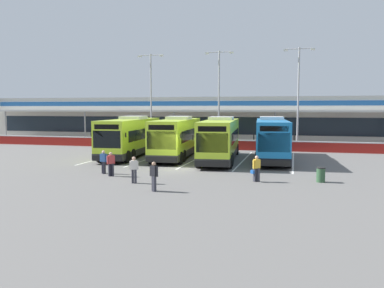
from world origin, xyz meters
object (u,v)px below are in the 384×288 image
(lamp_post_west, at_px, (151,94))
(litter_bin, at_px, (321,175))
(coach_bus_left_centre, at_px, (177,138))
(pedestrian_with_handbag, at_px, (256,168))
(coach_bus_leftmost, at_px, (131,137))
(lamp_post_east, at_px, (298,92))
(pedestrian_approaching_bus, at_px, (154,175))
(coach_bus_right_centre, at_px, (271,140))
(coach_bus_centre, at_px, (220,140))
(pedestrian_near_bin, at_px, (111,163))
(pedestrian_in_dark_coat, at_px, (134,169))
(lamp_post_centre, at_px, (219,93))
(pedestrian_child, at_px, (104,161))

(lamp_post_west, xyz_separation_m, litter_bin, (18.50, -20.25, -5.82))
(coach_bus_left_centre, relative_size, pedestrian_with_handbag, 7.60)
(litter_bin, bearing_deg, coach_bus_leftmost, 150.15)
(coach_bus_leftmost, distance_m, lamp_post_east, 18.67)
(coach_bus_leftmost, bearing_deg, litter_bin, -29.85)
(coach_bus_left_centre, height_order, pedestrian_approaching_bus, coach_bus_left_centre)
(pedestrian_approaching_bus, height_order, litter_bin, pedestrian_approaching_bus)
(coach_bus_right_centre, xyz_separation_m, lamp_post_west, (-14.93, 10.26, 4.50))
(coach_bus_centre, height_order, pedestrian_near_bin, coach_bus_centre)
(pedestrian_in_dark_coat, bearing_deg, litter_bin, 16.24)
(coach_bus_leftmost, height_order, coach_bus_right_centre, same)
(coach_bus_leftmost, height_order, lamp_post_west, lamp_post_west)
(coach_bus_leftmost, height_order, lamp_post_east, lamp_post_east)
(pedestrian_near_bin, relative_size, lamp_post_centre, 0.15)
(coach_bus_right_centre, xyz_separation_m, litter_bin, (3.57, -9.99, -1.32))
(coach_bus_leftmost, xyz_separation_m, lamp_post_east, (15.29, 9.72, 4.50))
(coach_bus_leftmost, height_order, pedestrian_approaching_bus, coach_bus_leftmost)
(pedestrian_in_dark_coat, xyz_separation_m, pedestrian_approaching_bus, (1.96, -1.91, 0.00))
(coach_bus_left_centre, bearing_deg, pedestrian_approaching_bus, -78.20)
(coach_bus_centre, distance_m, pedestrian_in_dark_coat, 12.14)
(coach_bus_leftmost, height_order, coach_bus_centre, same)
(coach_bus_leftmost, bearing_deg, coach_bus_centre, -6.73)
(coach_bus_left_centre, xyz_separation_m, pedestrian_near_bin, (-1.34, -10.99, -0.91))
(coach_bus_centre, relative_size, pedestrian_with_handbag, 7.60)
(pedestrian_approaching_bus, xyz_separation_m, lamp_post_centre, (-1.07, 24.78, 5.42))
(coach_bus_right_centre, distance_m, pedestrian_approaching_bus, 16.06)
(pedestrian_child, bearing_deg, pedestrian_with_handbag, -2.31)
(pedestrian_child, bearing_deg, coach_bus_right_centre, 43.85)
(pedestrian_child, bearing_deg, lamp_post_west, 101.23)
(coach_bus_right_centre, xyz_separation_m, pedestrian_with_handbag, (-0.28, -10.83, -0.93))
(lamp_post_east, bearing_deg, pedestrian_near_bin, -120.61)
(pedestrian_child, height_order, lamp_post_east, lamp_post_east)
(coach_bus_right_centre, xyz_separation_m, pedestrian_near_bin, (-9.87, -11.22, -0.91))
(coach_bus_right_centre, distance_m, pedestrian_child, 15.04)
(pedestrian_in_dark_coat, xyz_separation_m, lamp_post_centre, (0.89, 22.87, 5.42))
(coach_bus_centre, distance_m, coach_bus_right_centre, 4.53)
(coach_bus_leftmost, relative_size, lamp_post_east, 1.12)
(litter_bin, bearing_deg, lamp_post_centre, 117.11)
(lamp_post_west, bearing_deg, pedestrian_in_dark_coat, -72.19)
(coach_bus_right_centre, distance_m, lamp_post_west, 18.66)
(pedestrian_in_dark_coat, bearing_deg, coach_bus_centre, 75.06)
(lamp_post_east, bearing_deg, pedestrian_approaching_bus, -107.50)
(litter_bin, bearing_deg, pedestrian_in_dark_coat, -163.76)
(coach_bus_centre, distance_m, lamp_post_west, 16.48)
(pedestrian_in_dark_coat, height_order, pedestrian_child, same)
(coach_bus_centre, relative_size, lamp_post_west, 1.12)
(coach_bus_centre, distance_m, lamp_post_centre, 12.25)
(coach_bus_left_centre, height_order, pedestrian_near_bin, coach_bus_left_centre)
(lamp_post_west, height_order, lamp_post_centre, same)
(lamp_post_east, distance_m, litter_bin, 20.16)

